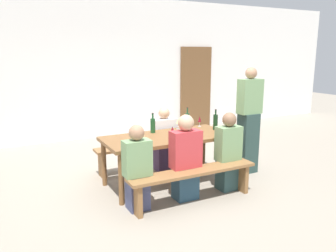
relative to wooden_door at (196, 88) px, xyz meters
name	(u,v)px	position (x,y,z in m)	size (l,w,h in m)	color
ground_plane	(168,183)	(-2.50, -3.25, -1.05)	(24.00, 24.00, 0.00)	gray
back_wall	(100,68)	(-2.50, 0.14, 0.55)	(14.00, 0.20, 3.20)	white
wooden_door	(196,88)	(0.00, 0.00, 0.00)	(0.90, 0.06, 2.10)	brown
tasting_table	(168,141)	(-2.50, -3.25, -0.38)	(1.92, 0.87, 0.75)	brown
bench_near	(194,177)	(-2.50, -3.99, -0.70)	(1.82, 0.30, 0.45)	olive
bench_far	(148,149)	(-2.50, -2.52, -0.70)	(1.82, 0.30, 0.45)	olive
wine_bottle_0	(153,125)	(-2.61, -2.97, -0.18)	(0.08, 0.08, 0.31)	#194723
wine_bottle_1	(187,120)	(-1.97, -2.91, -0.17)	(0.07, 0.07, 0.34)	#234C2D
wine_bottle_2	(215,122)	(-1.64, -3.23, -0.17)	(0.07, 0.07, 0.33)	#143319
wine_glass_0	(200,119)	(-1.73, -2.91, -0.18)	(0.06, 0.06, 0.18)	silver
wine_glass_1	(172,130)	(-2.47, -3.34, -0.19)	(0.06, 0.06, 0.16)	silver
wine_glass_2	(178,121)	(-2.15, -2.93, -0.17)	(0.08, 0.08, 0.17)	silver
wine_glass_3	(142,133)	(-2.99, -3.42, -0.17)	(0.07, 0.07, 0.19)	silver
seated_guest_near_0	(137,170)	(-3.24, -3.84, -0.53)	(0.34, 0.24, 1.10)	#434970
seated_guest_near_1	(186,160)	(-2.54, -3.84, -0.49)	(0.41, 0.24, 1.17)	navy
seated_guest_near_2	(228,153)	(-1.83, -3.84, -0.51)	(0.36, 0.24, 1.14)	#2D4D4F
seated_guest_far_0	(164,141)	(-2.27, -2.67, -0.55)	(0.41, 0.24, 1.07)	#4E3864
standing_host	(249,123)	(-1.09, -3.39, -0.21)	(0.39, 0.24, 1.73)	#28413D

